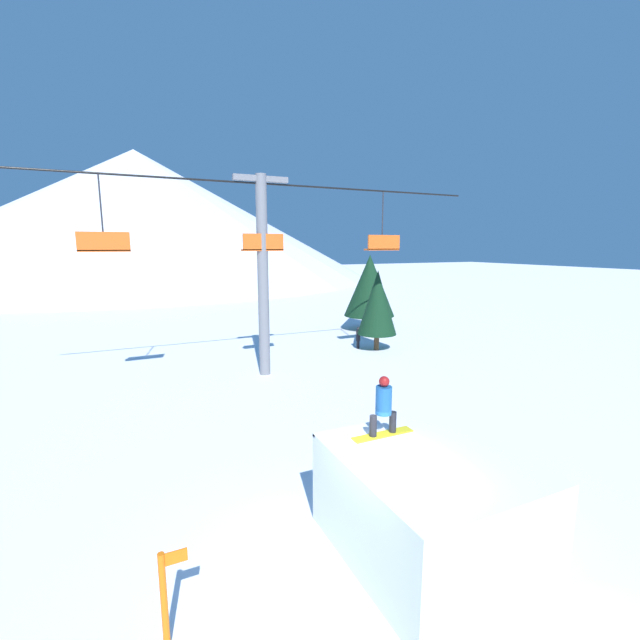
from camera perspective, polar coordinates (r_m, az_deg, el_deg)
ground_plane at (r=9.03m, az=5.42°, el=-30.07°), size 220.00×220.00×0.00m
mountain_ridge at (r=82.27m, az=-23.12°, el=12.70°), size 79.61×79.61×21.76m
snow_ramp at (r=9.03m, az=14.14°, el=-22.67°), size 3.14×3.61×1.95m
snowboarder at (r=8.95m, az=8.47°, el=-11.33°), size 1.36×0.33×1.26m
chairlift at (r=19.00m, az=-7.64°, el=7.63°), size 21.72×0.48×8.78m
pine_tree_near at (r=23.80m, az=7.67°, el=2.31°), size 2.16×2.16×4.46m
pine_tree_far at (r=29.49m, az=6.63°, el=4.59°), size 3.45×3.45×5.18m
trail_marker at (r=7.63m, az=-19.97°, el=-31.43°), size 0.41×0.10×1.53m
distant_skier at (r=24.37m, az=5.11°, el=-2.26°), size 0.24×0.24×1.23m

